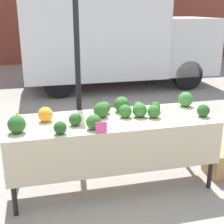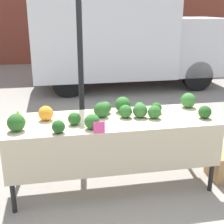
{
  "view_description": "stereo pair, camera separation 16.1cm",
  "coord_description": "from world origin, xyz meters",
  "px_view_note": "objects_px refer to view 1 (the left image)",
  "views": [
    {
      "loc": [
        -0.75,
        -3.11,
        1.97
      ],
      "look_at": [
        0.0,
        0.0,
        0.9
      ],
      "focal_mm": 50.0,
      "sensor_mm": 36.0,
      "label": 1
    },
    {
      "loc": [
        -0.59,
        -3.14,
        1.97
      ],
      "look_at": [
        0.0,
        0.0,
        0.9
      ],
      "focal_mm": 50.0,
      "sensor_mm": 36.0,
      "label": 2
    }
  ],
  "objects_px": {
    "orange_cauliflower": "(45,114)",
    "price_sign": "(101,128)",
    "produce_crate": "(223,162)",
    "parked_truck": "(113,39)"
  },
  "relations": [
    {
      "from": "orange_cauliflower",
      "to": "price_sign",
      "type": "height_order",
      "value": "orange_cauliflower"
    },
    {
      "from": "orange_cauliflower",
      "to": "produce_crate",
      "type": "bearing_deg",
      "value": -4.7
    },
    {
      "from": "parked_truck",
      "to": "orange_cauliflower",
      "type": "distance_m",
      "value": 4.98
    },
    {
      "from": "orange_cauliflower",
      "to": "price_sign",
      "type": "xyz_separation_m",
      "value": [
        0.51,
        -0.46,
        -0.02
      ]
    },
    {
      "from": "parked_truck",
      "to": "price_sign",
      "type": "xyz_separation_m",
      "value": [
        -1.36,
        -5.07,
        -0.34
      ]
    },
    {
      "from": "parked_truck",
      "to": "price_sign",
      "type": "relative_size",
      "value": 41.4
    },
    {
      "from": "produce_crate",
      "to": "orange_cauliflower",
      "type": "bearing_deg",
      "value": 175.3
    },
    {
      "from": "orange_cauliflower",
      "to": "produce_crate",
      "type": "height_order",
      "value": "orange_cauliflower"
    },
    {
      "from": "price_sign",
      "to": "produce_crate",
      "type": "xyz_separation_m",
      "value": [
        1.59,
        0.29,
        -0.72
      ]
    },
    {
      "from": "parked_truck",
      "to": "price_sign",
      "type": "distance_m",
      "value": 5.26
    }
  ]
}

